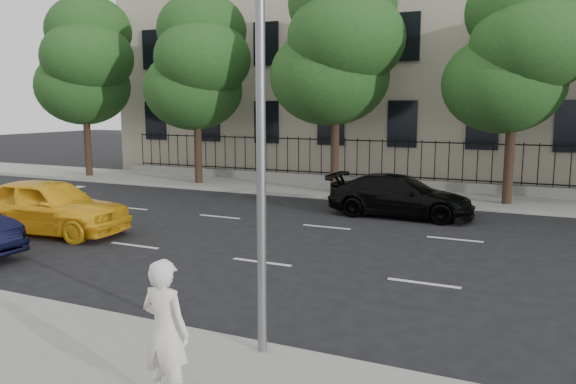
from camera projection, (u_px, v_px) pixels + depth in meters
name	position (u px, v px, depth m)	size (l,w,h in m)	color
ground	(207.00, 292.00, 11.72)	(120.00, 120.00, 0.00)	black
near_sidewalk	(55.00, 370.00, 8.12)	(60.00, 4.00, 0.15)	gray
far_sidewalk	(384.00, 194.00, 24.27)	(60.00, 4.00, 0.15)	gray
lane_markings	(298.00, 242.00, 15.98)	(49.60, 4.62, 0.01)	silver
masonry_building	(431.00, 11.00, 30.94)	(34.60, 12.11, 18.50)	#B5A890
iron_fence	(394.00, 176.00, 25.71)	(30.00, 0.50, 2.20)	slate
street_light	(277.00, 18.00, 8.31)	(0.25, 3.32, 8.05)	slate
tree_a	(86.00, 62.00, 29.39)	(5.71, 5.31, 9.39)	#382619
tree_b	(199.00, 63.00, 26.53)	(5.53, 5.12, 8.97)	#382619
tree_c	(338.00, 44.00, 23.55)	(5.89, 5.50, 9.80)	#382619
tree_d	(517.00, 52.00, 20.73)	(5.34, 4.94, 8.84)	#382619
yellow_taxi	(48.00, 206.00, 16.95)	(2.02, 5.02, 1.71)	yellow
black_sedan	(400.00, 196.00, 19.64)	(2.05, 5.05, 1.46)	black
woman_near	(165.00, 332.00, 6.95)	(0.68, 0.45, 1.87)	white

